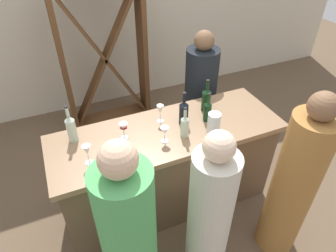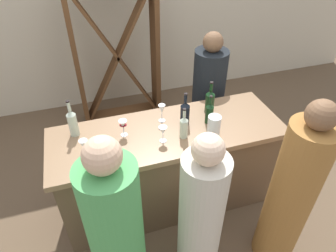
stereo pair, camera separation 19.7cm
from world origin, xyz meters
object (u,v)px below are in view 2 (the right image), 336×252
Objects in this scene: wine_bottle_second_left_clear_pale at (184,127)px; person_center_guest at (291,196)px; person_left_guest at (201,219)px; person_server_behind at (207,102)px; person_right_guest at (117,235)px; wine_bottle_leftmost_clear_pale at (73,122)px; wine_bottle_second_right_dark_green at (209,113)px; water_pitcher at (214,126)px; wine_bottle_rightmost_dark_green at (210,101)px; wine_glass_near_center at (163,131)px; wine_bottle_center_near_black at (185,113)px; wine_glass_near_left at (84,145)px; wine_glass_near_right at (123,125)px; wine_glass_far_left at (162,110)px; wine_rack at (117,56)px.

person_center_guest is at bearing -47.88° from wine_bottle_second_left_clear_pale.
person_server_behind is at bearing -4.51° from person_left_guest.
person_center_guest is at bearing -91.78° from person_right_guest.
wine_bottle_leftmost_clear_pale is at bearing 60.32° from person_left_guest.
person_server_behind is at bearing 65.64° from wine_bottle_second_right_dark_green.
person_left_guest is 0.92× the size of person_center_guest.
water_pitcher is (-0.04, -0.17, -0.01)m from wine_bottle_second_right_dark_green.
person_center_guest is (0.27, -0.95, -0.31)m from wine_bottle_rightmost_dark_green.
person_right_guest reaches higher than wine_glass_near_center.
person_left_guest is at bearing -115.94° from wine_bottle_rightmost_dark_green.
wine_bottle_second_right_dark_green is at bearing -11.27° from wine_bottle_center_near_black.
person_left_guest reaches higher than wine_glass_near_left.
wine_bottle_rightmost_dark_green is 0.20× the size of person_center_guest.
person_right_guest is (-0.22, -0.78, -0.31)m from wine_glass_near_right.
wine_bottle_center_near_black reaches higher than wine_glass_far_left.
wine_bottle_leftmost_clear_pale is 1.19× the size of wine_bottle_second_left_clear_pale.
wine_bottle_rightmost_dark_green reaches higher than wine_glass_near_left.
wine_bottle_center_near_black reaches higher than wine_glass_near_center.
person_center_guest is at bearing -59.39° from water_pitcher.
wine_glass_near_left is 0.11× the size of person_center_guest.
person_right_guest is (0.11, -0.60, -0.33)m from wine_glass_near_left.
wine_bottle_second_left_clear_pale reaches higher than wine_glass_near_center.
wine_bottle_second_left_clear_pale is 0.19× the size of person_server_behind.
wine_glass_far_left is 0.11× the size of person_server_behind.
person_server_behind reaches higher than person_left_guest.
wine_bottle_rightmost_dark_green is at bearing 27.75° from person_center_guest.
person_server_behind reaches higher than water_pitcher.
wine_glass_far_left is 1.10m from person_right_guest.
wine_bottle_second_right_dark_green is at bearing -51.51° from person_right_guest.
wine_bottle_rightmost_dark_green reaches higher than wine_glass_far_left.
person_right_guest is (-0.69, -0.61, -0.32)m from wine_bottle_second_left_clear_pale.
wine_glass_far_left is at bearing 22.07° from wine_glass_near_left.
wine_rack reaches higher than wine_glass_near_left.
wine_bottle_center_near_black is 0.86m from person_server_behind.
person_server_behind is (1.37, 0.77, -0.36)m from wine_glass_near_left.
wine_bottle_second_right_dark_green reaches higher than wine_glass_near_center.
wine_bottle_leftmost_clear_pale is 1.15m from wine_bottle_second_right_dark_green.
wine_bottle_leftmost_clear_pale is at bearing 160.31° from wine_bottle_second_left_clear_pale.
wine_glass_near_left is 0.11× the size of person_server_behind.
person_server_behind is at bearing 65.74° from wine_bottle_rightmost_dark_green.
person_server_behind is (0.57, 0.76, -0.35)m from wine_bottle_second_left_clear_pale.
wine_bottle_center_near_black is at bearing -33.51° from person_server_behind.
wine_glass_far_left is 0.48m from water_pitcher.
wine_bottle_second_left_clear_pale is 0.80m from wine_glass_near_left.
person_left_guest is at bearing -41.12° from wine_glass_near_left.
wine_bottle_center_near_black is at bearing 44.78° from person_center_guest.
person_center_guest is (0.62, -0.68, -0.30)m from wine_bottle_second_left_clear_pale.
wine_bottle_second_right_dark_green is 1.85× the size of wine_glass_near_right.
wine_glass_far_left is at bearing 75.06° from wine_glass_near_center.
wine_bottle_center_near_black is at bearing 33.58° from wine_glass_near_center.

